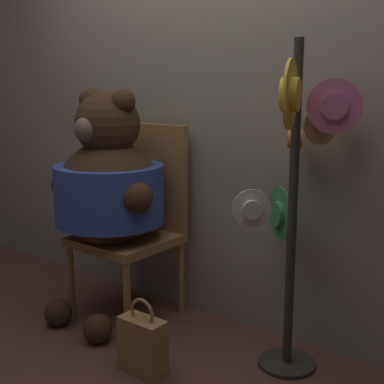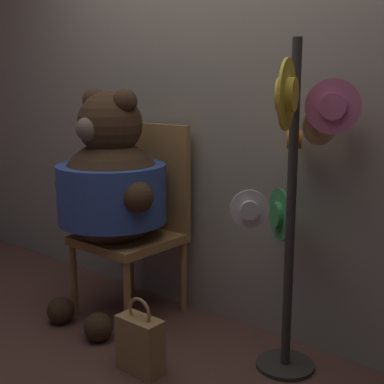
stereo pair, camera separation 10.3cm
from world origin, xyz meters
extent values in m
plane|color=brown|center=(0.00, 0.00, 0.00)|extent=(14.00, 14.00, 0.00)
cube|color=gray|center=(0.00, 0.57, 1.27)|extent=(8.00, 0.10, 2.55)
cylinder|color=#9E703D|center=(-0.64, -0.02, 0.22)|extent=(0.04, 0.04, 0.43)
cylinder|color=#9E703D|center=(-0.18, -0.02, 0.22)|extent=(0.04, 0.04, 0.43)
cylinder|color=#9E703D|center=(-0.64, 0.44, 0.22)|extent=(0.04, 0.04, 0.43)
cylinder|color=#9E703D|center=(-0.18, 0.44, 0.22)|extent=(0.04, 0.04, 0.43)
cube|color=#9E703D|center=(-0.41, 0.21, 0.46)|extent=(0.51, 0.52, 0.05)
cube|color=#9E703D|center=(-0.41, 0.45, 0.80)|extent=(0.51, 0.04, 0.63)
sphere|color=#3D2819|center=(-0.45, 0.13, 0.74)|extent=(0.60, 0.60, 0.60)
cylinder|color=#334C99|center=(-0.45, 0.13, 0.74)|extent=(0.61, 0.61, 0.33)
sphere|color=#3D2819|center=(-0.45, 0.13, 1.13)|extent=(0.36, 0.36, 0.36)
sphere|color=#3D2819|center=(-0.57, 0.13, 1.25)|extent=(0.13, 0.13, 0.13)
sphere|color=#3D2819|center=(-0.32, 0.13, 1.25)|extent=(0.13, 0.13, 0.13)
sphere|color=brown|center=(-0.45, -0.02, 1.11)|extent=(0.13, 0.13, 0.13)
sphere|color=#3D2819|center=(-0.73, 0.06, 0.77)|extent=(0.17, 0.17, 0.17)
sphere|color=#3D2819|center=(-0.16, 0.06, 0.77)|extent=(0.17, 0.17, 0.17)
sphere|color=#3D2819|center=(-0.61, -0.14, 0.08)|extent=(0.16, 0.16, 0.16)
sphere|color=#3D2819|center=(-0.28, -0.14, 0.08)|extent=(0.16, 0.16, 0.16)
cylinder|color=#332D28|center=(0.62, 0.27, 0.01)|extent=(0.28, 0.28, 0.02)
cylinder|color=#332D28|center=(0.62, 0.27, 0.77)|extent=(0.04, 0.04, 1.54)
cylinder|color=#D16693|center=(0.76, 0.33, 1.25)|extent=(0.22, 0.11, 0.24)
cylinder|color=#D16693|center=(0.76, 0.33, 1.25)|extent=(0.13, 0.10, 0.11)
cylinder|color=#3D9351|center=(0.51, 0.35, 0.73)|extent=(0.21, 0.16, 0.26)
cylinder|color=#3D9351|center=(0.51, 0.35, 0.73)|extent=(0.14, 0.12, 0.12)
cylinder|color=silver|center=(0.47, 0.15, 0.79)|extent=(0.15, 0.12, 0.18)
cylinder|color=silver|center=(0.47, 0.15, 0.79)|extent=(0.11, 0.11, 0.09)
cylinder|color=yellow|center=(0.67, 0.11, 1.31)|extent=(0.10, 0.28, 0.29)
cylinder|color=yellow|center=(0.67, 0.11, 1.31)|extent=(0.11, 0.16, 0.14)
cylinder|color=orange|center=(0.54, 0.41, 1.09)|extent=(0.10, 0.17, 0.18)
cylinder|color=orange|center=(0.54, 0.41, 1.09)|extent=(0.10, 0.11, 0.09)
cylinder|color=tan|center=(0.67, 0.41, 1.17)|extent=(0.09, 0.19, 0.21)
cylinder|color=tan|center=(0.67, 0.41, 1.17)|extent=(0.08, 0.11, 0.10)
cube|color=#A87A47|center=(0.11, -0.21, 0.14)|extent=(0.23, 0.11, 0.27)
torus|color=#A87A47|center=(0.11, -0.21, 0.30)|extent=(0.14, 0.02, 0.14)
camera|label=1|loc=(1.71, -1.90, 1.36)|focal=50.00mm
camera|label=2|loc=(1.79, -1.83, 1.36)|focal=50.00mm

